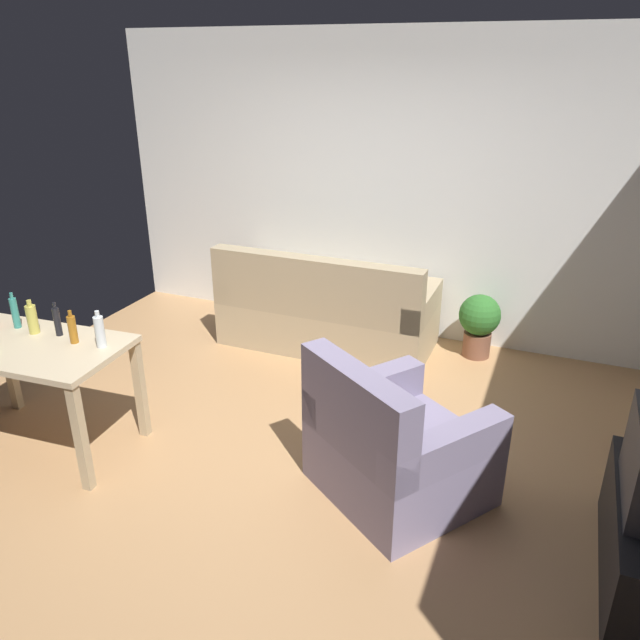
{
  "coord_description": "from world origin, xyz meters",
  "views": [
    {
      "loc": [
        1.61,
        -3.16,
        2.46
      ],
      "look_at": [
        0.1,
        0.5,
        0.75
      ],
      "focal_mm": 34.46,
      "sensor_mm": 36.0,
      "label": 1
    }
  ],
  "objects": [
    {
      "name": "ground_plane",
      "position": [
        0.0,
        0.0,
        -0.01
      ],
      "size": [
        5.2,
        4.4,
        0.02
      ],
      "primitive_type": "cube",
      "color": "tan"
    },
    {
      "name": "bottle_amber",
      "position": [
        -1.21,
        -0.46,
        0.86
      ],
      "size": [
        0.05,
        0.05,
        0.22
      ],
      "color": "#9E6019",
      "rests_on": "desk"
    },
    {
      "name": "wall_rear",
      "position": [
        0.0,
        2.2,
        1.35
      ],
      "size": [
        5.2,
        0.1,
        2.7
      ],
      "primitive_type": "cube",
      "color": "white",
      "rests_on": "ground_plane"
    },
    {
      "name": "bottle_dark",
      "position": [
        -1.39,
        -0.41,
        0.86
      ],
      "size": [
        0.04,
        0.04,
        0.23
      ],
      "color": "black",
      "rests_on": "desk"
    },
    {
      "name": "bottle_tall",
      "position": [
        -1.75,
        -0.42,
        0.87
      ],
      "size": [
        0.05,
        0.05,
        0.25
      ],
      "color": "teal",
      "rests_on": "desk"
    },
    {
      "name": "desk",
      "position": [
        -1.47,
        -0.59,
        0.65
      ],
      "size": [
        1.24,
        0.78,
        0.76
      ],
      "rotation": [
        0.0,
        0.0,
        0.07
      ],
      "color": "#C6B28E",
      "rests_on": "ground_plane"
    },
    {
      "name": "couch",
      "position": [
        -0.29,
        1.59,
        0.31
      ],
      "size": [
        1.89,
        0.84,
        0.92
      ],
      "rotation": [
        0.0,
        0.0,
        3.14
      ],
      "color": "tan",
      "rests_on": "ground_plane"
    },
    {
      "name": "bottle_squat",
      "position": [
        -1.57,
        -0.44,
        0.86
      ],
      "size": [
        0.07,
        0.07,
        0.23
      ],
      "color": "#BCB24C",
      "rests_on": "desk"
    },
    {
      "name": "potted_plant",
      "position": [
        1.03,
        1.9,
        0.33
      ],
      "size": [
        0.36,
        0.36,
        0.57
      ],
      "color": "brown",
      "rests_on": "ground_plane"
    },
    {
      "name": "armchair",
      "position": [
        0.85,
        -0.19,
        0.32
      ],
      "size": [
        1.22,
        1.2,
        0.92
      ],
      "rotation": [
        0.0,
        0.0,
        2.53
      ],
      "color": "gray",
      "rests_on": "ground_plane"
    },
    {
      "name": "bottle_clear",
      "position": [
        -1.01,
        -0.44,
        0.87
      ],
      "size": [
        0.06,
        0.06,
        0.25
      ],
      "color": "silver",
      "rests_on": "desk"
    }
  ]
}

